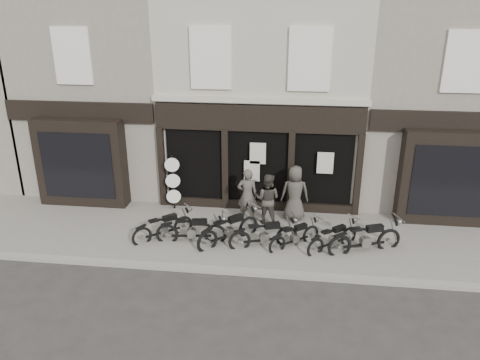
# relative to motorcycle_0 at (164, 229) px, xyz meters

# --- Properties ---
(ground_plane) EXTENTS (90.00, 90.00, 0.00)m
(ground_plane) POSITION_rel_motorcycle_0_xyz_m (2.75, -0.40, -0.40)
(ground_plane) COLOR #2D2B28
(ground_plane) RESTS_ON ground
(pavement) EXTENTS (30.00, 4.20, 0.12)m
(pavement) POSITION_rel_motorcycle_0_xyz_m (2.75, 0.50, -0.34)
(pavement) COLOR slate
(pavement) RESTS_ON ground_plane
(kerb) EXTENTS (30.00, 0.25, 0.13)m
(kerb) POSITION_rel_motorcycle_0_xyz_m (2.75, -1.65, -0.33)
(kerb) COLOR gray
(kerb) RESTS_ON ground_plane
(central_building) EXTENTS (7.30, 6.22, 8.34)m
(central_building) POSITION_rel_motorcycle_0_xyz_m (2.75, 5.55, 3.68)
(central_building) COLOR #AFA696
(central_building) RESTS_ON ground
(neighbour_left) EXTENTS (5.60, 6.73, 8.34)m
(neighbour_left) POSITION_rel_motorcycle_0_xyz_m (-3.60, 5.50, 3.64)
(neighbour_left) COLOR gray
(neighbour_left) RESTS_ON ground
(neighbour_right) EXTENTS (5.60, 6.73, 8.34)m
(neighbour_right) POSITION_rel_motorcycle_0_xyz_m (9.10, 5.50, 3.64)
(neighbour_right) COLOR gray
(neighbour_right) RESTS_ON ground
(motorcycle_0) EXTENTS (1.72, 1.54, 1.00)m
(motorcycle_0) POSITION_rel_motorcycle_0_xyz_m (0.00, 0.00, 0.00)
(motorcycle_0) COLOR black
(motorcycle_0) RESTS_ON ground
(motorcycle_1) EXTENTS (2.20, 0.60, 1.06)m
(motorcycle_1) POSITION_rel_motorcycle_0_xyz_m (0.95, -0.16, 0.02)
(motorcycle_1) COLOR black
(motorcycle_1) RESTS_ON ground
(motorcycle_2) EXTENTS (1.83, 1.82, 1.11)m
(motorcycle_2) POSITION_rel_motorcycle_0_xyz_m (2.10, -0.01, 0.05)
(motorcycle_2) COLOR black
(motorcycle_2) RESTS_ON ground
(motorcycle_3) EXTENTS (2.09, 1.01, 1.04)m
(motorcycle_3) POSITION_rel_motorcycle_0_xyz_m (3.20, -0.16, 0.02)
(motorcycle_3) COLOR black
(motorcycle_3) RESTS_ON ground
(motorcycle_4) EXTENTS (1.60, 1.39, 0.92)m
(motorcycle_4) POSITION_rel_motorcycle_0_xyz_m (4.13, -0.01, -0.03)
(motorcycle_4) COLOR black
(motorcycle_4) RESTS_ON ground
(motorcycle_5) EXTENTS (1.65, 1.45, 0.95)m
(motorcycle_5) POSITION_rel_motorcycle_0_xyz_m (5.28, -0.03, -0.02)
(motorcycle_5) COLOR black
(motorcycle_5) RESTS_ON ground
(motorcycle_6) EXTENTS (2.25, 1.16, 1.13)m
(motorcycle_6) POSITION_rel_motorcycle_0_xyz_m (6.23, -0.12, 0.05)
(motorcycle_6) COLOR black
(motorcycle_6) RESTS_ON ground
(man_left) EXTENTS (0.70, 0.47, 1.87)m
(man_left) POSITION_rel_motorcycle_0_xyz_m (2.50, 1.51, 0.66)
(man_left) COLOR #49443C
(man_left) RESTS_ON pavement
(man_centre) EXTENTS (0.96, 0.82, 1.74)m
(man_centre) POSITION_rel_motorcycle_0_xyz_m (3.18, 1.43, 0.59)
(man_centre) COLOR #3C3830
(man_centre) RESTS_ON pavement
(man_right) EXTENTS (0.97, 0.67, 1.92)m
(man_right) POSITION_rel_motorcycle_0_xyz_m (4.07, 1.83, 0.68)
(man_right) COLOR #403B35
(man_right) RESTS_ON pavement
(advert_sign_post) EXTENTS (0.51, 0.33, 2.12)m
(advert_sign_post) POSITION_rel_motorcycle_0_xyz_m (-0.22, 2.16, 0.64)
(advert_sign_post) COLOR black
(advert_sign_post) RESTS_ON ground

